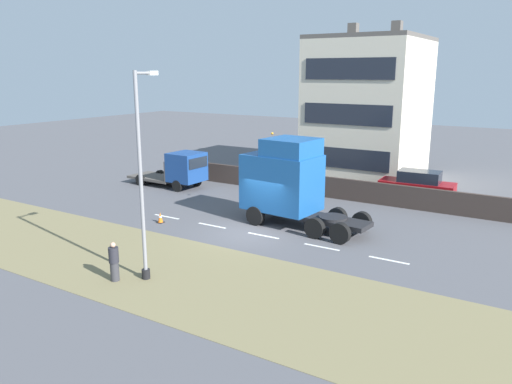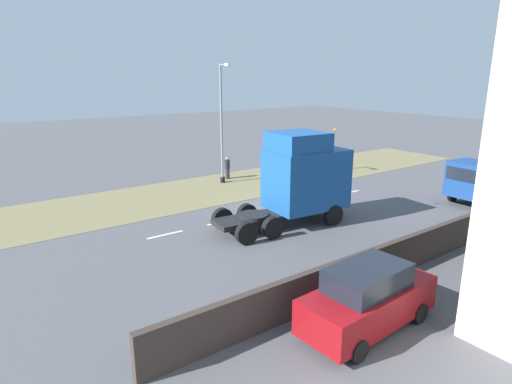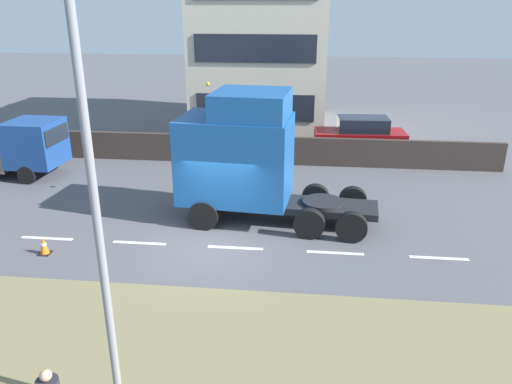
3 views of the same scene
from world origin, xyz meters
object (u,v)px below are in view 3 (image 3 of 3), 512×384
at_px(traffic_cone_lead, 44,246).
at_px(lamp_post, 101,237).
at_px(lorry_cab, 243,157).
at_px(parked_car, 360,138).
at_px(flatbed_truck, 26,147).

bearing_deg(traffic_cone_lead, lamp_post, -141.58).
xyz_separation_m(lorry_cab, parked_car, (8.33, -4.85, -1.35)).
bearing_deg(lorry_cab, flatbed_truck, 75.71).
xyz_separation_m(lorry_cab, flatbed_truck, (3.63, 10.32, -0.98)).
bearing_deg(lorry_cab, lamp_post, 177.98).
bearing_deg(flatbed_truck, parked_car, 109.14).
xyz_separation_m(flatbed_truck, parked_car, (4.71, -15.16, -0.38)).
xyz_separation_m(flatbed_truck, traffic_cone_lead, (-7.08, -4.43, -1.08)).
relative_size(flatbed_truck, lamp_post, 0.75).
bearing_deg(flatbed_truck, lorry_cab, 72.52).
relative_size(lorry_cab, lamp_post, 0.89).
height_order(parked_car, traffic_cone_lead, parked_car).
distance_m(lorry_cab, lamp_post, 9.58).
relative_size(flatbed_truck, traffic_cone_lead, 10.45).
bearing_deg(lamp_post, traffic_cone_lead, 38.42).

